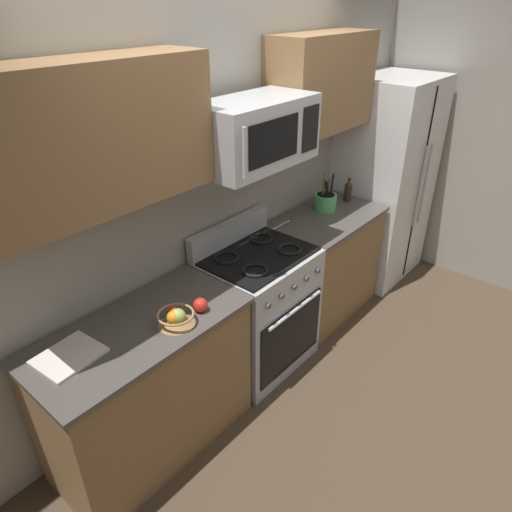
% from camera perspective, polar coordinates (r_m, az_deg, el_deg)
% --- Properties ---
extents(ground_plane, '(16.00, 16.00, 0.00)m').
position_cam_1_polar(ground_plane, '(3.45, 8.61, -16.77)').
color(ground_plane, '#473828').
extents(wall_back, '(8.00, 0.10, 2.60)m').
position_cam_1_polar(wall_back, '(3.22, -4.76, 8.09)').
color(wall_back, '#9E998E').
rests_on(wall_back, ground).
extents(counter_left, '(1.23, 0.60, 0.91)m').
position_cam_1_polar(counter_left, '(2.90, -13.05, -15.48)').
color(counter_left, olive).
rests_on(counter_left, ground).
extents(range_oven, '(0.76, 0.64, 1.09)m').
position_cam_1_polar(range_oven, '(3.40, 0.26, -6.44)').
color(range_oven, '#B2B5BA').
rests_on(range_oven, ground).
extents(counter_right, '(0.97, 0.60, 0.91)m').
position_cam_1_polar(counter_right, '(4.01, 8.35, -0.97)').
color(counter_right, olive).
rests_on(counter_right, ground).
extents(refrigerator, '(0.86, 0.71, 1.87)m').
position_cam_1_polar(refrigerator, '(4.56, 15.42, 8.78)').
color(refrigerator, silver).
rests_on(refrigerator, ground).
extents(wall_right, '(0.10, 8.00, 2.60)m').
position_cam_1_polar(wall_right, '(4.74, 25.69, 12.38)').
color(wall_right, '#9E998E').
rests_on(wall_right, ground).
extents(microwave, '(0.79, 0.44, 0.39)m').
position_cam_1_polar(microwave, '(2.86, -0.09, 14.92)').
color(microwave, '#B2B5BA').
extents(upper_cabinets_left, '(1.22, 0.34, 0.67)m').
position_cam_1_polar(upper_cabinets_left, '(2.28, -19.73, 13.50)').
color(upper_cabinets_left, olive).
extents(upper_cabinets_right, '(0.96, 0.34, 0.67)m').
position_cam_1_polar(upper_cabinets_right, '(3.60, 8.05, 20.24)').
color(upper_cabinets_right, olive).
extents(utensil_crock, '(0.18, 0.18, 0.33)m').
position_cam_1_polar(utensil_crock, '(3.88, 8.50, 6.68)').
color(utensil_crock, '#59AD66').
rests_on(utensil_crock, counter_right).
extents(fruit_basket, '(0.20, 0.20, 0.10)m').
position_cam_1_polar(fruit_basket, '(2.56, -9.80, -7.42)').
color(fruit_basket, '#9E7A4C').
rests_on(fruit_basket, counter_left).
extents(apple_loose, '(0.08, 0.08, 0.08)m').
position_cam_1_polar(apple_loose, '(2.64, -6.84, -5.98)').
color(apple_loose, red).
rests_on(apple_loose, counter_left).
extents(cutting_board, '(0.32, 0.28, 0.02)m').
position_cam_1_polar(cutting_board, '(2.52, -21.93, -11.31)').
color(cutting_board, silver).
rests_on(cutting_board, counter_left).
extents(bottle_soy, '(0.07, 0.07, 0.20)m').
position_cam_1_polar(bottle_soy, '(4.09, 11.23, 7.87)').
color(bottle_soy, '#382314').
rests_on(bottle_soy, counter_right).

